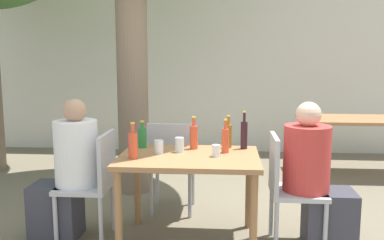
# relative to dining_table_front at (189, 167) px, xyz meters

# --- Properties ---
(cafe_building_wall) EXTENTS (10.00, 0.08, 2.80)m
(cafe_building_wall) POSITION_rel_dining_table_front_xyz_m (0.00, 3.55, 0.75)
(cafe_building_wall) COLOR silver
(cafe_building_wall) RESTS_ON ground_plane
(dining_table_front) EXTENTS (1.15, 0.83, 0.75)m
(dining_table_front) POSITION_rel_dining_table_front_xyz_m (0.00, 0.00, 0.00)
(dining_table_front) COLOR #996B42
(dining_table_front) RESTS_ON ground_plane
(dining_table_back) EXTENTS (1.44, 0.80, 0.75)m
(dining_table_back) POSITION_rel_dining_table_front_xyz_m (2.00, 2.27, 0.01)
(dining_table_back) COLOR #996B42
(dining_table_back) RESTS_ON ground_plane
(patio_chair_0) EXTENTS (0.44, 0.44, 0.93)m
(patio_chair_0) POSITION_rel_dining_table_front_xyz_m (-0.81, 0.00, -0.12)
(patio_chair_0) COLOR #B2B2B7
(patio_chair_0) RESTS_ON ground_plane
(patio_chair_1) EXTENTS (0.44, 0.44, 0.93)m
(patio_chair_1) POSITION_rel_dining_table_front_xyz_m (0.81, 0.00, -0.12)
(patio_chair_1) COLOR #B2B2B7
(patio_chair_1) RESTS_ON ground_plane
(patio_chair_2) EXTENTS (0.44, 0.44, 0.93)m
(patio_chair_2) POSITION_rel_dining_table_front_xyz_m (-0.23, 0.65, -0.12)
(patio_chair_2) COLOR #B2B2B7
(patio_chair_2) RESTS_ON ground_plane
(person_seated_0) EXTENTS (0.58, 0.36, 1.22)m
(person_seated_0) POSITION_rel_dining_table_front_xyz_m (-1.04, -0.00, -0.11)
(person_seated_0) COLOR #383842
(person_seated_0) RESTS_ON ground_plane
(person_seated_1) EXTENTS (0.59, 0.38, 1.21)m
(person_seated_1) POSITION_rel_dining_table_front_xyz_m (1.04, -0.00, -0.11)
(person_seated_1) COLOR #383842
(person_seated_1) RESTS_ON ground_plane
(green_bottle_0) EXTENTS (0.08, 0.08, 0.24)m
(green_bottle_0) POSITION_rel_dining_table_front_xyz_m (-0.44, 0.27, 0.19)
(green_bottle_0) COLOR #287A38
(green_bottle_0) RESTS_ON dining_table_front
(soda_bottle_1) EXTENTS (0.07, 0.07, 0.29)m
(soda_bottle_1) POSITION_rel_dining_table_front_xyz_m (-0.44, -0.14, 0.21)
(soda_bottle_1) COLOR #DB4C2D
(soda_bottle_1) RESTS_ON dining_table_front
(amber_bottle_2) EXTENTS (0.06, 0.06, 0.29)m
(amber_bottle_2) POSITION_rel_dining_table_front_xyz_m (0.32, 0.32, 0.21)
(amber_bottle_2) COLOR #9E661E
(amber_bottle_2) RESTS_ON dining_table_front
(wine_bottle_3) EXTENTS (0.06, 0.06, 0.34)m
(wine_bottle_3) POSITION_rel_dining_table_front_xyz_m (0.46, 0.29, 0.23)
(wine_bottle_3) COLOR #331923
(wine_bottle_3) RESTS_ON dining_table_front
(soda_bottle_4) EXTENTS (0.07, 0.07, 0.29)m
(soda_bottle_4) POSITION_rel_dining_table_front_xyz_m (0.02, 0.25, 0.21)
(soda_bottle_4) COLOR #DB4C2D
(soda_bottle_4) RESTS_ON dining_table_front
(soda_bottle_5) EXTENTS (0.06, 0.06, 0.29)m
(soda_bottle_5) POSITION_rel_dining_table_front_xyz_m (0.30, 0.12, 0.21)
(soda_bottle_5) COLOR #DB4C2D
(soda_bottle_5) RESTS_ON dining_table_front
(drinking_glass_0) EXTENTS (0.08, 0.08, 0.13)m
(drinking_glass_0) POSITION_rel_dining_table_front_xyz_m (-0.09, 0.12, 0.16)
(drinking_glass_0) COLOR silver
(drinking_glass_0) RESTS_ON dining_table_front
(drinking_glass_1) EXTENTS (0.08, 0.08, 0.11)m
(drinking_glass_1) POSITION_rel_dining_table_front_xyz_m (-0.26, 0.05, 0.16)
(drinking_glass_1) COLOR white
(drinking_glass_1) RESTS_ON dining_table_front
(drinking_glass_2) EXTENTS (0.07, 0.07, 0.10)m
(drinking_glass_2) POSITION_rel_dining_table_front_xyz_m (0.22, -0.02, 0.15)
(drinking_glass_2) COLOR white
(drinking_glass_2) RESTS_ON dining_table_front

